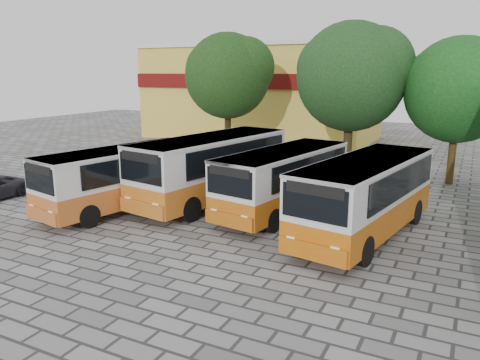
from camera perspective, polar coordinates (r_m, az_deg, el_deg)
The scene contains 9 objects.
ground at distance 16.42m, azimuth 0.27°, elevation -8.27°, with size 90.00×90.00×0.00m, color #5D5D5D.
shophouse_block at distance 43.53m, azimuth 2.64°, elevation 10.69°, with size 20.40×10.40×8.30m.
bus_far_left at distance 21.10m, azimuth -14.22°, elevation 0.63°, with size 3.83×7.91×2.72m.
bus_centre_left at distance 21.55m, azimuth -3.46°, elevation 1.86°, with size 4.05×8.94×3.09m.
bus_centre_right at distance 20.05m, azimuth 5.36°, elevation 0.38°, with size 3.58×7.93×2.74m.
bus_far_right at distance 17.63m, azimuth 15.08°, elevation -1.50°, with size 3.79×8.37×2.90m.
tree_left at distance 33.00m, azimuth -1.39°, elevation 12.90°, with size 6.16×5.87×8.61m.
tree_middle at distance 27.36m, azimuth 13.60°, elevation 12.54°, with size 6.38×6.08×8.73m.
tree_right at distance 27.33m, azimuth 25.29°, elevation 10.28°, with size 5.81×5.53×7.81m.
Camera 1 is at (6.82, -13.68, 5.98)m, focal length 35.00 mm.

